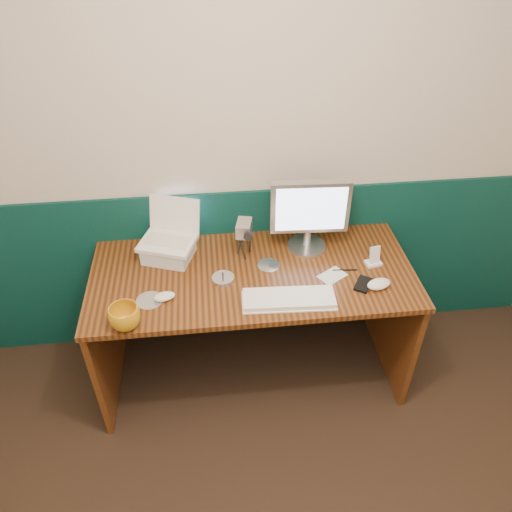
{
  "coord_description": "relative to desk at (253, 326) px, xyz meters",
  "views": [
    {
      "loc": [
        -0.24,
        -0.5,
        2.33
      ],
      "look_at": [
        -0.04,
        1.23,
        0.97
      ],
      "focal_mm": 35.0,
      "sensor_mm": 36.0,
      "label": 1
    }
  ],
  "objects": [
    {
      "name": "back_wall",
      "position": [
        0.04,
        0.37,
        0.88
      ],
      "size": [
        3.5,
        0.04,
        2.5
      ],
      "primitive_type": "cube",
      "color": "beige",
      "rests_on": "ground"
    },
    {
      "name": "dock",
      "position": [
        0.61,
        -0.0,
        0.38
      ],
      "size": [
        0.09,
        0.07,
        0.01
      ],
      "primitive_type": "cube",
      "rotation": [
        0.0,
        0.0,
        0.2
      ],
      "color": "white",
      "rests_on": "desk"
    },
    {
      "name": "laptop",
      "position": [
        -0.41,
        0.17,
        0.57
      ],
      "size": [
        0.32,
        0.28,
        0.22
      ],
      "primitive_type": null,
      "rotation": [
        0.0,
        0.0,
        -0.35
      ],
      "color": "white",
      "rests_on": "laptop_riser"
    },
    {
      "name": "cd_spindle",
      "position": [
        -0.15,
        -0.04,
        0.39
      ],
      "size": [
        0.11,
        0.11,
        0.02
      ],
      "primitive_type": "cylinder",
      "color": "silver",
      "rests_on": "desk"
    },
    {
      "name": "monitor",
      "position": [
        0.3,
        0.18,
        0.57
      ],
      "size": [
        0.4,
        0.13,
        0.39
      ],
      "primitive_type": null,
      "rotation": [
        0.0,
        0.0,
        -0.05
      ],
      "color": "silver",
      "rests_on": "desk"
    },
    {
      "name": "wainscot",
      "position": [
        0.04,
        0.36,
        0.12
      ],
      "size": [
        3.48,
        0.02,
        1.0
      ],
      "primitive_type": "cube",
      "color": "#072F27",
      "rests_on": "ground"
    },
    {
      "name": "camcorder",
      "position": [
        -0.03,
        0.15,
        0.46
      ],
      "size": [
        0.1,
        0.13,
        0.18
      ],
      "primitive_type": null,
      "rotation": [
        0.0,
        0.0,
        -0.23
      ],
      "color": "silver",
      "rests_on": "desk"
    },
    {
      "name": "desk",
      "position": [
        0.0,
        0.0,
        0.0
      ],
      "size": [
        1.6,
        0.7,
        0.75
      ],
      "primitive_type": "cube",
      "color": "#371D0A",
      "rests_on": "ground"
    },
    {
      "name": "papers",
      "position": [
        0.38,
        -0.07,
        0.38
      ],
      "size": [
        0.16,
        0.15,
        0.0
      ],
      "primitive_type": "cube",
      "rotation": [
        0.0,
        0.0,
        0.56
      ],
      "color": "white",
      "rests_on": "desk"
    },
    {
      "name": "mug",
      "position": [
        -0.59,
        -0.3,
        0.43
      ],
      "size": [
        0.15,
        0.15,
        0.11
      ],
      "primitive_type": "imported",
      "rotation": [
        0.0,
        0.0,
        -0.13
      ],
      "color": "#C88B12",
      "rests_on": "desk"
    },
    {
      "name": "laptop_riser",
      "position": [
        -0.41,
        0.17,
        0.41
      ],
      "size": [
        0.28,
        0.26,
        0.08
      ],
      "primitive_type": "cube",
      "rotation": [
        0.0,
        0.0,
        -0.35
      ],
      "color": "silver",
      "rests_on": "desk"
    },
    {
      "name": "cd_loose_a",
      "position": [
        -0.5,
        -0.15,
        0.38
      ],
      "size": [
        0.13,
        0.13,
        0.0
      ],
      "primitive_type": "cylinder",
      "color": "silver",
      "rests_on": "desk"
    },
    {
      "name": "pda",
      "position": [
        0.52,
        -0.15,
        0.38
      ],
      "size": [
        0.12,
        0.13,
        0.01
      ],
      "primitive_type": "cube",
      "rotation": [
        0.0,
        0.0,
        -0.56
      ],
      "color": "black",
      "rests_on": "desk"
    },
    {
      "name": "mouse_right",
      "position": [
        0.58,
        -0.18,
        0.4
      ],
      "size": [
        0.14,
        0.1,
        0.04
      ],
      "primitive_type": "ellipsoid",
      "rotation": [
        0.0,
        0.0,
        0.29
      ],
      "color": "white",
      "rests_on": "desk"
    },
    {
      "name": "music_player",
      "position": [
        0.61,
        -0.0,
        0.43
      ],
      "size": [
        0.06,
        0.04,
        0.09
      ],
      "primitive_type": "cube",
      "rotation": [
        -0.17,
        0.0,
        0.2
      ],
      "color": "silver",
      "rests_on": "dock"
    },
    {
      "name": "cd_loose_b",
      "position": [
        0.09,
        0.05,
        0.38
      ],
      "size": [
        0.11,
        0.11,
        0.0
      ],
      "primitive_type": "cylinder",
      "color": "#B6BDC7",
      "rests_on": "desk"
    },
    {
      "name": "pen",
      "position": [
        0.46,
        -0.04,
        0.38
      ],
      "size": [
        0.12,
        0.02,
        0.01
      ],
      "primitive_type": "cylinder",
      "rotation": [
        0.0,
        1.57,
        -0.08
      ],
      "color": "black",
      "rests_on": "desk"
    },
    {
      "name": "keyboard",
      "position": [
        0.14,
        -0.22,
        0.39
      ],
      "size": [
        0.43,
        0.16,
        0.02
      ],
      "primitive_type": "cube",
      "rotation": [
        0.0,
        0.0,
        -0.05
      ],
      "color": "white",
      "rests_on": "desk"
    },
    {
      "name": "mouse_left",
      "position": [
        -0.43,
        -0.15,
        0.39
      ],
      "size": [
        0.11,
        0.08,
        0.03
      ],
      "primitive_type": "ellipsoid",
      "rotation": [
        0.0,
        0.0,
        0.21
      ],
      "color": "silver",
      "rests_on": "desk"
    }
  ]
}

